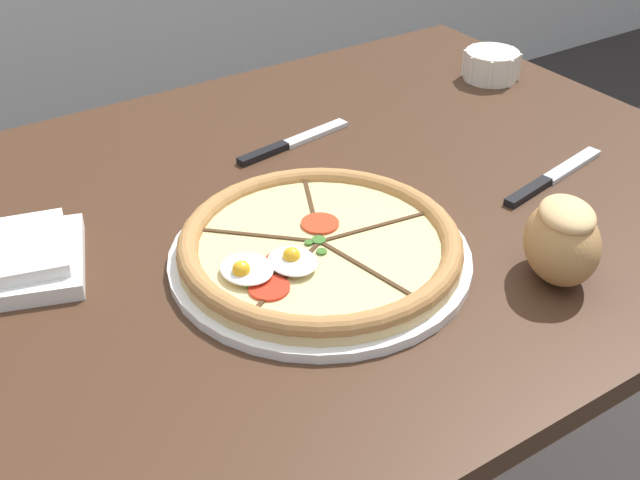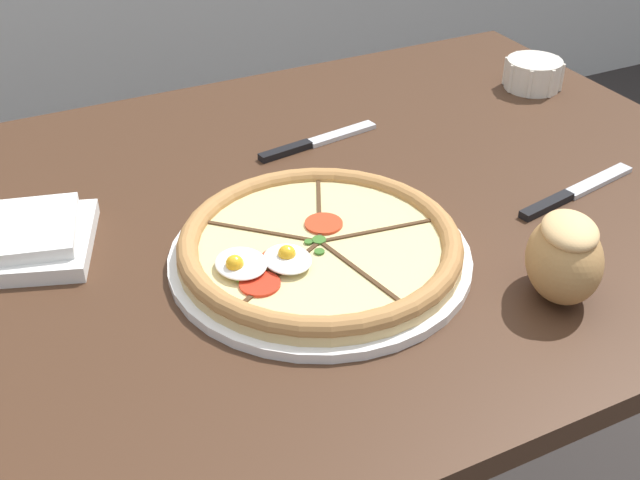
{
  "view_description": "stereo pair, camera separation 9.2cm",
  "coord_description": "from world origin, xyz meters",
  "views": [
    {
      "loc": [
        -0.39,
        -0.75,
        1.31
      ],
      "look_at": [
        0.03,
        -0.11,
        0.8
      ],
      "focal_mm": 45.0,
      "sensor_mm": 36.0,
      "label": 1
    },
    {
      "loc": [
        -0.31,
        -0.8,
        1.31
      ],
      "look_at": [
        0.03,
        -0.11,
        0.8
      ],
      "focal_mm": 45.0,
      "sensor_mm": 36.0,
      "label": 2
    }
  ],
  "objects": [
    {
      "name": "dining_table",
      "position": [
        0.0,
        0.0,
        0.67
      ],
      "size": [
        1.38,
        0.89,
        0.77
      ],
      "color": "#422819",
      "rests_on": "ground_plane"
    },
    {
      "name": "pizza",
      "position": [
        0.03,
        -0.11,
        0.79
      ],
      "size": [
        0.35,
        0.35,
        0.05
      ],
      "color": "white",
      "rests_on": "dining_table"
    },
    {
      "name": "ramekin_bowl",
      "position": [
        0.58,
        0.18,
        0.79
      ],
      "size": [
        0.1,
        0.1,
        0.05
      ],
      "color": "silver",
      "rests_on": "dining_table"
    },
    {
      "name": "napkin_folded",
      "position": [
        -0.29,
        0.07,
        0.78
      ],
      "size": [
        0.22,
        0.2,
        0.04
      ],
      "rotation": [
        0.0,
        0.0,
        -0.34
      ],
      "color": "silver",
      "rests_on": "dining_table"
    },
    {
      "name": "bread_piece_near",
      "position": [
        0.24,
        -0.29,
        0.82
      ],
      "size": [
        0.12,
        0.13,
        0.1
      ],
      "rotation": [
        0.0,
        0.0,
        1.07
      ],
      "color": "#B27F47",
      "rests_on": "dining_table"
    },
    {
      "name": "knife_main",
      "position": [
        0.4,
        -0.13,
        0.77
      ],
      "size": [
        0.22,
        0.06,
        0.01
      ],
      "rotation": [
        0.0,
        0.0,
        0.19
      ],
      "color": "silver",
      "rests_on": "dining_table"
    },
    {
      "name": "knife_spare",
      "position": [
        0.16,
        0.16,
        0.77
      ],
      "size": [
        0.2,
        0.05,
        0.01
      ],
      "rotation": [
        0.0,
        0.0,
        0.15
      ],
      "color": "silver",
      "rests_on": "dining_table"
    }
  ]
}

